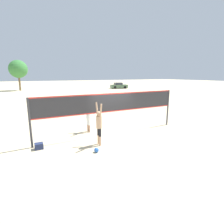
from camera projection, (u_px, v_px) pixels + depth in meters
The scene contains 8 objects.
ground_plane at pixel (112, 134), 10.33m from camera, with size 200.00×200.00×0.00m, color beige.
volleyball_net at pixel (112, 105), 9.96m from camera, with size 8.73×0.10×2.42m.
player_spiker at pixel (99, 123), 8.50m from camera, with size 0.28×0.70×2.12m.
player_blocker at pixel (88, 115), 10.51m from camera, with size 0.28×0.68×1.98m.
volleyball at pixel (96, 150), 7.86m from camera, with size 0.21×0.21×0.21m.
gear_bag at pixel (39, 146), 8.22m from camera, with size 0.38×0.34×0.28m.
parked_car_mid at pixel (119, 86), 44.65m from camera, with size 4.52×2.55×1.50m.
tree_left_cluster at pixel (18, 69), 38.06m from camera, with size 3.86×3.86×6.61m.
Camera 1 is at (-4.48, -8.75, 3.42)m, focal length 28.00 mm.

